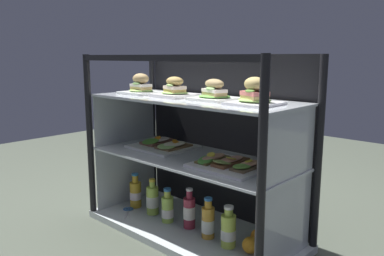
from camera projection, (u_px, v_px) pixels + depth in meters
name	position (u px, v px, depth m)	size (l,w,h in m)	color
ground_plane	(192.00, 234.00, 2.10)	(6.00, 6.00, 0.02)	#444A3E
case_base_deck	(192.00, 229.00, 2.09)	(1.19, 0.52, 0.04)	#B8C1C2
case_frame	(208.00, 136.00, 2.09)	(1.19, 0.52, 0.95)	black
riser_lower_tier	(192.00, 193.00, 2.05)	(1.12, 0.45, 0.38)	silver
shelf_lower_glass	(192.00, 158.00, 2.02)	(1.14, 0.46, 0.01)	silver
riser_upper_tier	(192.00, 129.00, 1.99)	(1.12, 0.45, 0.30)	silver
shelf_upper_glass	(192.00, 99.00, 1.96)	(1.14, 0.46, 0.01)	silver
plated_roll_sandwich_right_of_center	(141.00, 87.00, 2.19)	(0.20, 0.20, 0.12)	white
plated_roll_sandwich_far_left	(175.00, 90.00, 2.03)	(0.20, 0.20, 0.11)	white
plated_roll_sandwich_mid_right	(214.00, 93.00, 1.87)	(0.20, 0.20, 0.10)	white
plated_roll_sandwich_center	(255.00, 95.00, 1.69)	(0.21, 0.21, 0.12)	white
open_sandwich_tray_center	(163.00, 145.00, 2.22)	(0.34, 0.30, 0.06)	white
open_sandwich_tray_near_left_corner	(229.00, 163.00, 1.83)	(0.34, 0.30, 0.05)	white
juice_bottle_front_right_end	(136.00, 193.00, 2.35)	(0.07, 0.07, 0.21)	gold
juice_bottle_front_left_end	(153.00, 200.00, 2.24)	(0.07, 0.07, 0.21)	#AED14E
juice_bottle_back_right	(168.00, 209.00, 2.13)	(0.07, 0.07, 0.19)	#AED753
juice_bottle_front_second	(190.00, 212.00, 2.05)	(0.06, 0.06, 0.22)	#9C2B3E
juice_bottle_tucked_behind	(208.00, 222.00, 1.94)	(0.07, 0.07, 0.21)	gold
juice_bottle_front_middle	(228.00, 230.00, 1.85)	(0.07, 0.07, 0.21)	#C1DA4F
orange_fruit_beside_bottles	(270.00, 245.00, 1.79)	(0.08, 0.08, 0.08)	orange
orange_fruit_near_left_post	(250.00, 245.00, 1.80)	(0.08, 0.08, 0.08)	orange
orange_fruit_rolled_forward	(258.00, 237.00, 1.88)	(0.07, 0.07, 0.07)	orange
kitchen_scissors	(128.00, 210.00, 2.30)	(0.15, 0.14, 0.01)	silver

